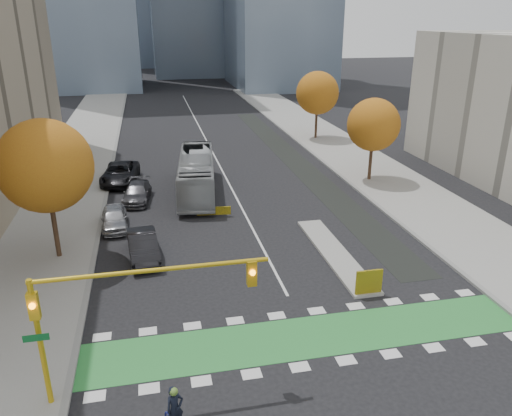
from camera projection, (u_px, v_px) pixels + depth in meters
name	position (u px, v px, depth m)	size (l,w,h in m)	color
ground	(320.00, 358.00, 20.79)	(300.00, 300.00, 0.00)	black
sidewalk_west	(54.00, 210.00, 36.36)	(7.00, 120.00, 0.15)	gray
sidewalk_east	(395.00, 186.00, 41.65)	(7.00, 120.00, 0.15)	gray
curb_west	(104.00, 207.00, 37.05)	(0.30, 120.00, 0.16)	gray
curb_east	(356.00, 188.00, 40.97)	(0.30, 120.00, 0.16)	gray
bike_crossing	(309.00, 336.00, 22.15)	(20.00, 3.00, 0.01)	#2B8438
centre_line	(206.00, 140.00, 57.28)	(0.15, 70.00, 0.01)	silver
bike_lane_paint	(293.00, 159.00, 49.62)	(2.50, 50.00, 0.01)	black
median_island	(334.00, 253.00, 29.75)	(1.60, 10.00, 0.16)	gray
hazard_board	(369.00, 282.00, 25.11)	(1.40, 0.12, 1.30)	yellow
tree_west	(45.00, 166.00, 27.36)	(5.20, 5.20, 8.22)	#332114
tree_east_near	(373.00, 125.00, 41.46)	(4.40, 4.40, 7.08)	#332114
tree_east_far	(317.00, 93.00, 56.02)	(4.80, 4.80, 7.65)	#332114
traffic_signal_west	(113.00, 302.00, 17.32)	(8.53, 0.56, 5.20)	#BF9914
bus	(197.00, 174.00, 39.66)	(2.66, 11.38, 3.17)	#979A9E
parked_car_a	(114.00, 218.00, 33.29)	(1.67, 4.15, 1.42)	#A5A6AB
parked_car_b	(143.00, 246.00, 29.08)	(1.61, 4.63, 1.53)	black
parked_car_c	(137.00, 193.00, 38.19)	(1.88, 4.64, 1.35)	#454549
parked_car_d	(120.00, 173.00, 42.41)	(2.72, 5.90, 1.64)	black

